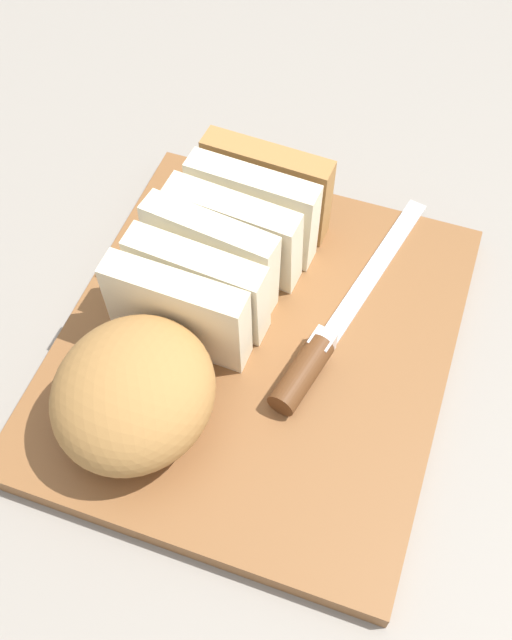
{
  "coord_description": "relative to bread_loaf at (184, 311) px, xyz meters",
  "views": [
    {
      "loc": [
        -0.32,
        -0.1,
        0.55
      ],
      "look_at": [
        0.0,
        0.0,
        0.05
      ],
      "focal_mm": 42.3,
      "sensor_mm": 36.0,
      "label": 1
    }
  ],
  "objects": [
    {
      "name": "bread_loaf",
      "position": [
        0.0,
        0.0,
        0.0
      ],
      "size": [
        0.32,
        0.16,
        0.08
      ],
      "rotation": [
        0.0,
        0.0,
        -0.11
      ],
      "color": "#A8753D",
      "rests_on": "cutting_board"
    },
    {
      "name": "crumb_near_loaf",
      "position": [
        0.02,
        -0.1,
        -0.04
      ],
      "size": [
        0.01,
        0.01,
        0.01
      ],
      "primitive_type": "sphere",
      "color": "#A8753D",
      "rests_on": "cutting_board"
    },
    {
      "name": "crumb_near_knife",
      "position": [
        0.02,
        -0.03,
        -0.04
      ],
      "size": [
        0.01,
        0.01,
        0.01
      ],
      "primitive_type": "sphere",
      "color": "#A8753D",
      "rests_on": "cutting_board"
    },
    {
      "name": "ground_plane",
      "position": [
        0.02,
        -0.05,
        -0.06
      ],
      "size": [
        3.0,
        3.0,
        0.0
      ],
      "primitive_type": "plane",
      "color": "gray"
    },
    {
      "name": "bread_knife",
      "position": [
        0.02,
        -0.11,
        -0.03
      ],
      "size": [
        0.25,
        0.08,
        0.02
      ],
      "rotation": [
        0.0,
        0.0,
        -0.24
      ],
      "color": "silver",
      "rests_on": "cutting_board"
    },
    {
      "name": "cutting_board",
      "position": [
        0.02,
        -0.05,
        -0.05
      ],
      "size": [
        0.37,
        0.32,
        0.02
      ],
      "primitive_type": "cube",
      "rotation": [
        0.0,
        0.0,
        -0.03
      ],
      "color": "brown",
      "rests_on": "ground_plane"
    }
  ]
}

